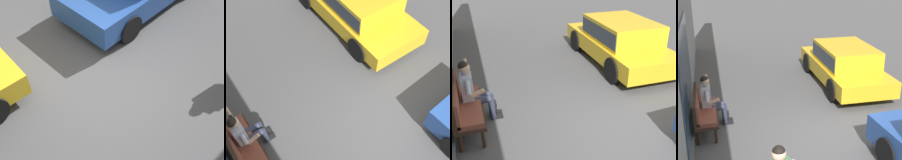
{
  "view_description": "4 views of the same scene",
  "coord_description": "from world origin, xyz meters",
  "views": [
    {
      "loc": [
        2.31,
        2.6,
        4.48
      ],
      "look_at": [
        0.27,
        0.4,
        0.86
      ],
      "focal_mm": 45.0,
      "sensor_mm": 36.0,
      "label": 1
    },
    {
      "loc": [
        -1.74,
        2.6,
        6.0
      ],
      "look_at": [
        1.16,
        0.49,
        1.03
      ],
      "focal_mm": 45.0,
      "sensor_mm": 36.0,
      "label": 2
    },
    {
      "loc": [
        -3.85,
        2.6,
        3.3
      ],
      "look_at": [
        1.03,
        0.89,
        0.82
      ],
      "focal_mm": 45.0,
      "sensor_mm": 36.0,
      "label": 3
    },
    {
      "loc": [
        -6.71,
        2.6,
        4.18
      ],
      "look_at": [
        0.89,
        0.75,
        1.24
      ],
      "focal_mm": 55.0,
      "sensor_mm": 36.0,
      "label": 4
    }
  ],
  "objects": [
    {
      "name": "ground_plane",
      "position": [
        0.0,
        0.0,
        0.0
      ],
      "size": [
        60.0,
        60.0,
        0.0
      ],
      "primitive_type": "plane",
      "color": "#4C4C4F"
    },
    {
      "name": "bench",
      "position": [
        1.2,
        2.9,
        0.56
      ],
      "size": [
        1.63,
        0.55,
        0.99
      ],
      "color": "#332319",
      "rests_on": "ground_plane"
    },
    {
      "name": "person_on_phone",
      "position": [
        1.43,
        2.68,
        0.69
      ],
      "size": [
        0.73,
        0.74,
        1.32
      ],
      "color": "#2D3347",
      "rests_on": "ground_plane"
    },
    {
      "name": "parked_car_mid",
      "position": [
        3.31,
        -1.69,
        0.75
      ],
      "size": [
        4.38,
        1.92,
        1.35
      ],
      "color": "gold",
      "rests_on": "ground_plane"
    }
  ]
}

